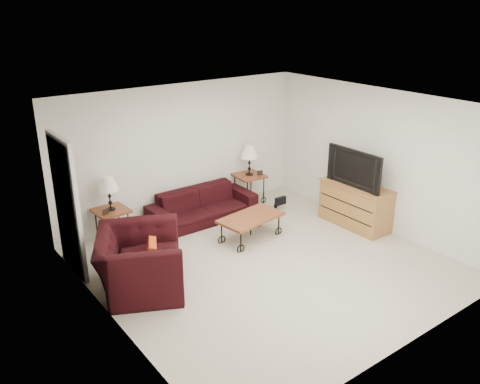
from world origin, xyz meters
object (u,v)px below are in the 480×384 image
object	(u,v)px
side_table_right	(249,189)
coffee_table	(251,228)
lamp_left	(109,193)
armchair	(140,262)
television	(358,167)
tv_stand	(355,205)
lamp_right	(249,160)
backpack	(276,197)
sofa	(203,205)
side_table_left	(113,225)

from	to	relation	value
side_table_right	coffee_table	world-z (taller)	side_table_right
lamp_left	coffee_table	distance (m)	2.44
armchair	television	size ratio (longest dim) A/B	1.13
side_table_right	tv_stand	world-z (taller)	tv_stand
lamp_right	backpack	distance (m)	0.89
sofa	tv_stand	distance (m)	2.80
sofa	lamp_right	xyz separation A→B (m)	(1.24, 0.18, 0.60)
side_table_right	armchair	distance (m)	3.63
lamp_right	armchair	xyz separation A→B (m)	(-3.23, -1.66, -0.47)
side_table_right	armchair	size ratio (longest dim) A/B	0.46
side_table_left	sofa	bearing A→B (deg)	-6.05
tv_stand	backpack	xyz separation A→B (m)	(-0.65, 1.45, -0.14)
side_table_right	lamp_left	distance (m)	2.99
side_table_right	lamp_right	distance (m)	0.60
lamp_left	tv_stand	bearing A→B (deg)	-27.88
coffee_table	backpack	distance (m)	1.45
sofa	tv_stand	size ratio (longest dim) A/B	1.56
side_table_left	lamp_left	size ratio (longest dim) A/B	1.00
side_table_right	backpack	size ratio (longest dim) A/B	1.22
side_table_left	tv_stand	distance (m)	4.31
lamp_left	backpack	size ratio (longest dim) A/B	1.19
coffee_table	tv_stand	size ratio (longest dim) A/B	0.86
sofa	tv_stand	world-z (taller)	tv_stand
sofa	television	bearing A→B (deg)	-41.24
lamp_left	armchair	size ratio (longest dim) A/B	0.44
side_table_right	armchair	world-z (taller)	armchair
side_table_left	coffee_table	distance (m)	2.35
side_table_right	lamp_left	bearing A→B (deg)	180.00
sofa	side_table_left	world-z (taller)	sofa
side_table_right	backpack	xyz separation A→B (m)	(0.23, -0.56, -0.05)
armchair	tv_stand	distance (m)	4.12
backpack	coffee_table	bearing A→B (deg)	-166.94
armchair	backpack	xyz separation A→B (m)	(3.46, 1.09, -0.18)
lamp_right	lamp_left	bearing A→B (deg)	180.00
lamp_left	backpack	xyz separation A→B (m)	(3.17, -0.56, -0.63)
backpack	armchair	bearing A→B (deg)	178.69
sofa	coffee_table	distance (m)	1.18
sofa	lamp_left	xyz separation A→B (m)	(-1.70, 0.18, 0.58)
sofa	coffee_table	world-z (taller)	sofa
side_table_left	backpack	bearing A→B (deg)	-10.11
sofa	side_table_right	distance (m)	1.25
side_table_right	coffee_table	bearing A→B (deg)	-126.76
sofa	side_table_left	xyz separation A→B (m)	(-1.70, 0.18, -0.01)
tv_stand	lamp_right	bearing A→B (deg)	113.57
side_table_left	lamp_right	xyz separation A→B (m)	(2.93, 0.00, 0.61)
coffee_table	tv_stand	distance (m)	2.00
coffee_table	television	bearing A→B (deg)	-20.37
side_table_left	television	distance (m)	4.37
lamp_right	coffee_table	bearing A→B (deg)	-126.76
armchair	backpack	bearing A→B (deg)	-45.97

